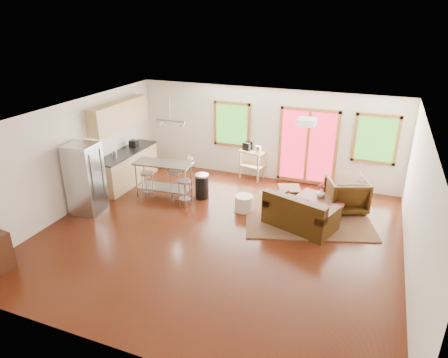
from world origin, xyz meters
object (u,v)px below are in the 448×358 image
(loveseat, at_px, (300,214))
(island, at_px, (164,173))
(rug, at_px, (307,216))
(refrigerator, at_px, (85,179))
(kitchen_cart, at_px, (252,155))
(armchair, at_px, (346,193))
(ottoman, at_px, (289,194))
(coffee_table, at_px, (320,199))

(loveseat, distance_m, island, 3.64)
(rug, height_order, island, island)
(rug, distance_m, island, 3.76)
(rug, distance_m, refrigerator, 5.31)
(island, xyz_separation_m, kitchen_cart, (1.74, 2.01, 0.08))
(rug, relative_size, armchair, 3.10)
(ottoman, bearing_deg, island, -163.21)
(rug, distance_m, armchair, 1.14)
(refrigerator, bearing_deg, island, 43.19)
(loveseat, xyz_separation_m, armchair, (0.87, 1.25, 0.14))
(rug, distance_m, kitchen_cart, 2.75)
(coffee_table, xyz_separation_m, kitchen_cart, (-2.19, 1.47, 0.37))
(loveseat, bearing_deg, refrigerator, -148.47)
(refrigerator, xyz_separation_m, kitchen_cart, (3.01, 3.44, -0.14))
(loveseat, relative_size, island, 1.13)
(loveseat, relative_size, armchair, 1.86)
(loveseat, bearing_deg, rug, 100.10)
(armchair, distance_m, kitchen_cart, 2.97)
(coffee_table, relative_size, kitchen_cart, 1.10)
(armchair, distance_m, island, 4.58)
(coffee_table, relative_size, armchair, 1.25)
(rug, xyz_separation_m, loveseat, (-0.09, -0.55, 0.31))
(armchair, bearing_deg, kitchen_cart, -43.70)
(armchair, bearing_deg, island, -10.54)
(island, bearing_deg, kitchen_cart, 49.12)
(refrigerator, height_order, island, refrigerator)
(ottoman, height_order, kitchen_cart, kitchen_cart)
(rug, xyz_separation_m, island, (-3.70, -0.22, 0.63))
(loveseat, xyz_separation_m, ottoman, (-0.52, 1.27, -0.14))
(rug, distance_m, ottoman, 0.95)
(refrigerator, relative_size, kitchen_cart, 1.62)
(ottoman, bearing_deg, rug, -49.54)
(rug, relative_size, coffee_table, 2.47)
(ottoman, height_order, island, island)
(kitchen_cart, bearing_deg, rug, -42.28)
(coffee_table, bearing_deg, island, -172.19)
(rug, height_order, armchair, armchair)
(refrigerator, bearing_deg, armchair, 17.11)
(coffee_table, height_order, armchair, armchair)
(ottoman, height_order, refrigerator, refrigerator)
(refrigerator, distance_m, island, 1.93)
(island, bearing_deg, coffee_table, 7.81)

